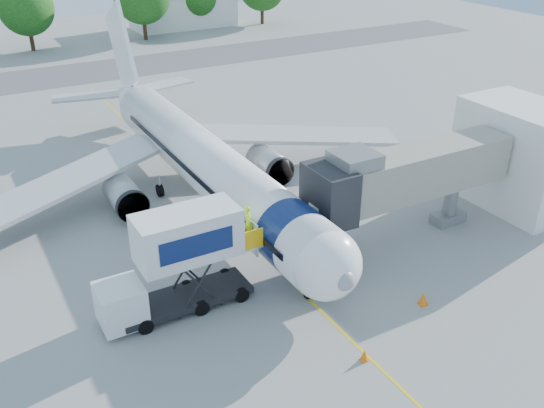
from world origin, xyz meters
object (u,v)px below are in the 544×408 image
ground_tug (446,398)px  aircraft (202,160)px  jet_bridge (400,177)px  catering_hiloader (177,264)px

ground_tug → aircraft: bearing=105.8°
aircraft → jet_bridge: 13.77m
aircraft → ground_tug: bearing=-88.3°
aircraft → ground_tug: (0.68, -23.20, -2.20)m
aircraft → ground_tug: aircraft is taller
ground_tug → jet_bridge: bearing=72.9°
aircraft → ground_tug: 23.31m
jet_bridge → catering_hiloader: 14.34m
ground_tug → catering_hiloader: bearing=134.0°
catering_hiloader → jet_bridge: bearing=0.0°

